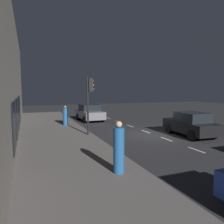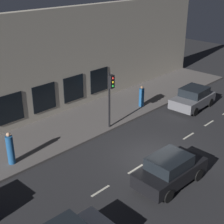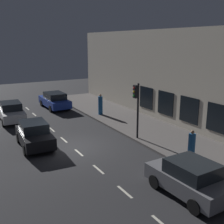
{
  "view_description": "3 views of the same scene",
  "coord_description": "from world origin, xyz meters",
  "views": [
    {
      "loc": [
        7.99,
        13.01,
        3.12
      ],
      "look_at": [
        2.82,
        -0.45,
        1.59
      ],
      "focal_mm": 35.76,
      "sensor_mm": 36.0,
      "label": 1
    },
    {
      "loc": [
        -9.44,
        13.14,
        9.91
      ],
      "look_at": [
        2.72,
        0.59,
        2.17
      ],
      "focal_mm": 53.04,
      "sensor_mm": 36.0,
      "label": 2
    },
    {
      "loc": [
        -6.05,
        -15.78,
        6.53
      ],
      "look_at": [
        2.67,
        -0.31,
        2.04
      ],
      "focal_mm": 45.36,
      "sensor_mm": 36.0,
      "label": 3
    }
  ],
  "objects": [
    {
      "name": "lane_centre_line",
      "position": [
        0.0,
        -1.0,
        0.0
      ],
      "size": [
        0.12,
        27.2,
        0.01
      ],
      "color": "beige",
      "rests_on": "ground"
    },
    {
      "name": "pedestrian_1",
      "position": [
        5.03,
        5.97,
        1.0
      ],
      "size": [
        0.55,
        0.55,
        1.84
      ],
      "rotation": [
        0.0,
        0.0,
        2.41
      ],
      "color": "#1E5189",
      "rests_on": "sidewalk"
    },
    {
      "name": "parked_car_0",
      "position": [
        2.32,
        -7.76,
        0.79
      ],
      "size": [
        2.1,
        3.88,
        1.58
      ],
      "rotation": [
        0.0,
        0.0,
        0.04
      ],
      "color": "slate",
      "rests_on": "ground"
    },
    {
      "name": "sidewalk",
      "position": [
        6.25,
        0.0,
        0.07
      ],
      "size": [
        4.5,
        32.0,
        0.15
      ],
      "color": "#5B5654",
      "rests_on": "ground"
    },
    {
      "name": "parked_car_2",
      "position": [
        2.46,
        10.9,
        0.79
      ],
      "size": [
        2.03,
        4.63,
        1.58
      ],
      "rotation": [
        0.0,
        0.0,
        0.02
      ],
      "color": "#1E389E",
      "rests_on": "ground"
    },
    {
      "name": "parked_car_3",
      "position": [
        -2.16,
        8.15,
        0.79
      ],
      "size": [
        2.0,
        4.19,
        1.58
      ],
      "rotation": [
        0.0,
        0.0,
        3.09
      ],
      "color": "silver",
      "rests_on": "ground"
    },
    {
      "name": "parked_car_1",
      "position": [
        -2.0,
        1.39,
        0.79
      ],
      "size": [
        1.99,
        3.99,
        1.58
      ],
      "rotation": [
        0.0,
        0.0,
        3.1
      ],
      "color": "black",
      "rests_on": "ground"
    },
    {
      "name": "building_facade",
      "position": [
        8.8,
        0.0,
        3.7
      ],
      "size": [
        0.65,
        32.0,
        7.42
      ],
      "color": "beige",
      "rests_on": "ground"
    },
    {
      "name": "ground_plane",
      "position": [
        0.0,
        0.0,
        0.0
      ],
      "size": [
        60.0,
        60.0,
        0.0
      ],
      "primitive_type": "plane",
      "color": "#28282B"
    },
    {
      "name": "pedestrian_0",
      "position": [
        5.1,
        -5.05,
        0.88
      ],
      "size": [
        0.47,
        0.47,
        1.59
      ],
      "rotation": [
        0.0,
        0.0,
        2.9
      ],
      "color": "#1E5189",
      "rests_on": "sidewalk"
    },
    {
      "name": "traffic_light",
      "position": [
        4.22,
        -0.83,
        2.75
      ],
      "size": [
        0.48,
        0.32,
        3.7
      ],
      "color": "black",
      "rests_on": "sidewalk"
    }
  ]
}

